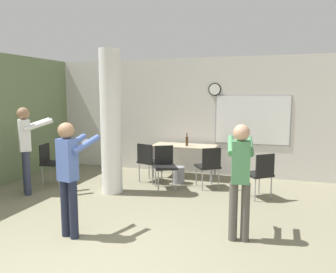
{
  "coord_description": "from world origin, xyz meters",
  "views": [
    {
      "loc": [
        2.0,
        -2.75,
        1.97
      ],
      "look_at": [
        0.24,
        2.69,
        1.21
      ],
      "focal_mm": 35.0,
      "sensor_mm": 36.0,
      "label": 1
    }
  ],
  "objects_px": {
    "folding_table": "(184,148)",
    "person_playing_side": "(240,173)",
    "chair_table_left": "(149,160)",
    "person_watching_back": "(26,144)",
    "bottle_on_table": "(187,141)",
    "chair_table_right": "(209,164)",
    "chair_mid_room": "(260,172)",
    "chair_by_left_wall": "(51,161)",
    "chair_table_front": "(165,164)",
    "person_playing_front": "(69,170)"
  },
  "relations": [
    {
      "from": "person_playing_side",
      "to": "chair_table_front",
      "type": "bearing_deg",
      "value": 130.39
    },
    {
      "from": "chair_table_left",
      "to": "person_playing_side",
      "type": "xyz_separation_m",
      "value": [
        2.2,
        -2.31,
        0.41
      ]
    },
    {
      "from": "folding_table",
      "to": "person_playing_side",
      "type": "relative_size",
      "value": 0.94
    },
    {
      "from": "chair_table_left",
      "to": "chair_mid_room",
      "type": "distance_m",
      "value": 2.43
    },
    {
      "from": "chair_mid_room",
      "to": "chair_by_left_wall",
      "type": "bearing_deg",
      "value": -175.8
    },
    {
      "from": "bottle_on_table",
      "to": "chair_mid_room",
      "type": "bearing_deg",
      "value": -31.93
    },
    {
      "from": "bottle_on_table",
      "to": "chair_mid_room",
      "type": "relative_size",
      "value": 0.34
    },
    {
      "from": "folding_table",
      "to": "bottle_on_table",
      "type": "relative_size",
      "value": 4.96
    },
    {
      "from": "chair_by_left_wall",
      "to": "chair_mid_room",
      "type": "height_order",
      "value": "same"
    },
    {
      "from": "folding_table",
      "to": "person_playing_front",
      "type": "height_order",
      "value": "person_playing_front"
    },
    {
      "from": "bottle_on_table",
      "to": "person_playing_front",
      "type": "xyz_separation_m",
      "value": [
        -0.72,
        -3.52,
        0.06
      ]
    },
    {
      "from": "chair_by_left_wall",
      "to": "chair_table_left",
      "type": "relative_size",
      "value": 1.0
    },
    {
      "from": "folding_table",
      "to": "person_playing_side",
      "type": "height_order",
      "value": "person_playing_side"
    },
    {
      "from": "chair_table_left",
      "to": "person_playing_side",
      "type": "relative_size",
      "value": 0.55
    },
    {
      "from": "folding_table",
      "to": "person_playing_front",
      "type": "distance_m",
      "value": 3.66
    },
    {
      "from": "chair_mid_room",
      "to": "chair_table_front",
      "type": "relative_size",
      "value": 1.0
    },
    {
      "from": "chair_table_right",
      "to": "chair_mid_room",
      "type": "bearing_deg",
      "value": -19.53
    },
    {
      "from": "chair_table_right",
      "to": "chair_table_left",
      "type": "distance_m",
      "value": 1.36
    },
    {
      "from": "bottle_on_table",
      "to": "chair_table_front",
      "type": "distance_m",
      "value": 1.0
    },
    {
      "from": "chair_mid_room",
      "to": "folding_table",
      "type": "bearing_deg",
      "value": 147.42
    },
    {
      "from": "chair_table_left",
      "to": "chair_table_front",
      "type": "bearing_deg",
      "value": -30.85
    },
    {
      "from": "folding_table",
      "to": "person_watching_back",
      "type": "relative_size",
      "value": 0.87
    },
    {
      "from": "person_playing_front",
      "to": "person_playing_side",
      "type": "height_order",
      "value": "person_playing_front"
    },
    {
      "from": "bottle_on_table",
      "to": "person_playing_front",
      "type": "relative_size",
      "value": 0.19
    },
    {
      "from": "chair_by_left_wall",
      "to": "chair_table_left",
      "type": "height_order",
      "value": "same"
    },
    {
      "from": "chair_table_front",
      "to": "person_playing_side",
      "type": "xyz_separation_m",
      "value": [
        1.72,
        -2.02,
        0.41
      ]
    },
    {
      "from": "folding_table",
      "to": "chair_table_front",
      "type": "xyz_separation_m",
      "value": [
        -0.16,
        -0.98,
        -0.19
      ]
    },
    {
      "from": "chair_table_right",
      "to": "chair_mid_room",
      "type": "xyz_separation_m",
      "value": [
        1.03,
        -0.37,
        0.0
      ]
    },
    {
      "from": "chair_table_right",
      "to": "person_watching_back",
      "type": "relative_size",
      "value": 0.51
    },
    {
      "from": "chair_table_front",
      "to": "person_playing_side",
      "type": "relative_size",
      "value": 0.55
    },
    {
      "from": "chair_by_left_wall",
      "to": "chair_table_front",
      "type": "distance_m",
      "value": 2.5
    },
    {
      "from": "chair_table_right",
      "to": "person_watching_back",
      "type": "distance_m",
      "value": 3.63
    },
    {
      "from": "bottle_on_table",
      "to": "chair_table_right",
      "type": "height_order",
      "value": "bottle_on_table"
    },
    {
      "from": "chair_table_left",
      "to": "person_watching_back",
      "type": "relative_size",
      "value": 0.51
    },
    {
      "from": "person_playing_front",
      "to": "person_playing_side",
      "type": "bearing_deg",
      "value": 15.18
    },
    {
      "from": "folding_table",
      "to": "chair_by_left_wall",
      "type": "distance_m",
      "value": 3.0
    },
    {
      "from": "chair_table_right",
      "to": "chair_table_left",
      "type": "bearing_deg",
      "value": 177.23
    },
    {
      "from": "chair_table_left",
      "to": "person_watching_back",
      "type": "height_order",
      "value": "person_watching_back"
    },
    {
      "from": "folding_table",
      "to": "chair_by_left_wall",
      "type": "bearing_deg",
      "value": -151.08
    },
    {
      "from": "folding_table",
      "to": "bottle_on_table",
      "type": "height_order",
      "value": "bottle_on_table"
    },
    {
      "from": "folding_table",
      "to": "chair_mid_room",
      "type": "height_order",
      "value": "chair_mid_room"
    },
    {
      "from": "chair_mid_room",
      "to": "person_playing_front",
      "type": "height_order",
      "value": "person_playing_front"
    },
    {
      "from": "chair_by_left_wall",
      "to": "person_watching_back",
      "type": "bearing_deg",
      "value": -86.56
    },
    {
      "from": "chair_by_left_wall",
      "to": "person_watching_back",
      "type": "relative_size",
      "value": 0.51
    },
    {
      "from": "chair_table_right",
      "to": "chair_mid_room",
      "type": "distance_m",
      "value": 1.1
    },
    {
      "from": "chair_mid_room",
      "to": "person_playing_front",
      "type": "xyz_separation_m",
      "value": [
        -2.4,
        -2.47,
        0.42
      ]
    },
    {
      "from": "bottle_on_table",
      "to": "chair_table_left",
      "type": "height_order",
      "value": "bottle_on_table"
    },
    {
      "from": "chair_mid_room",
      "to": "person_playing_side",
      "type": "relative_size",
      "value": 0.55
    },
    {
      "from": "chair_table_right",
      "to": "person_watching_back",
      "type": "xyz_separation_m",
      "value": [
        -3.3,
        -1.44,
        0.49
      ]
    },
    {
      "from": "bottle_on_table",
      "to": "chair_by_left_wall",
      "type": "height_order",
      "value": "bottle_on_table"
    }
  ]
}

